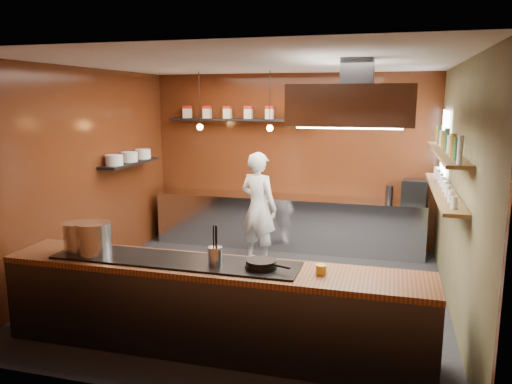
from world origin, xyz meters
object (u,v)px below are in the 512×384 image
(stockpot_large, at_px, (79,237))
(chef, at_px, (258,208))
(stockpot_small, at_px, (94,238))
(extractor_hood, at_px, (356,104))
(espresso_machine, at_px, (415,192))

(stockpot_large, relative_size, chef, 0.19)
(stockpot_small, distance_m, chef, 3.10)
(extractor_hood, xyz_separation_m, stockpot_small, (-2.59, -1.26, -1.39))
(espresso_machine, relative_size, chef, 0.22)
(stockpot_large, distance_m, chef, 3.14)
(stockpot_small, relative_size, espresso_machine, 0.94)
(stockpot_large, bearing_deg, espresso_machine, 46.26)
(extractor_hood, xyz_separation_m, stockpot_large, (-2.80, -1.21, -1.41))
(espresso_machine, height_order, chef, chef)
(stockpot_small, bearing_deg, chef, 70.77)
(stockpot_large, xyz_separation_m, espresso_machine, (3.60, 3.76, -0.01))
(stockpot_large, distance_m, stockpot_small, 0.21)
(stockpot_large, height_order, chef, chef)
(extractor_hood, height_order, stockpot_large, extractor_hood)
(extractor_hood, xyz_separation_m, chef, (-1.57, 1.66, -1.62))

